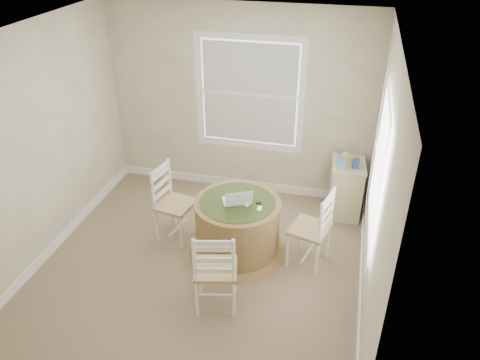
% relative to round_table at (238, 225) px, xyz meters
% --- Properties ---
extents(room, '(3.64, 3.64, 2.64)m').
position_rel_round_table_xyz_m(room, '(-0.18, -0.18, 0.91)').
color(room, '#846F54').
rests_on(room, ground).
extents(round_table, '(1.17, 1.17, 0.71)m').
position_rel_round_table_xyz_m(round_table, '(0.00, 0.00, 0.00)').
color(round_table, olive).
rests_on(round_table, ground).
extents(chair_left, '(0.47, 0.48, 0.95)m').
position_rel_round_table_xyz_m(chair_left, '(-0.80, 0.11, 0.09)').
color(chair_left, white).
rests_on(chair_left, ground).
extents(chair_near, '(0.50, 0.48, 0.95)m').
position_rel_round_table_xyz_m(chair_near, '(0.00, -0.88, 0.09)').
color(chair_near, white).
rests_on(chair_near, ground).
extents(chair_right, '(0.49, 0.51, 0.95)m').
position_rel_round_table_xyz_m(chair_right, '(0.83, 0.01, 0.09)').
color(chair_right, white).
rests_on(chair_right, ground).
extents(laptop, '(0.39, 0.38, 0.22)m').
position_rel_round_table_xyz_m(laptop, '(0.00, -0.01, 0.35)').
color(laptop, white).
rests_on(laptop, round_table).
extents(mouse, '(0.06, 0.09, 0.03)m').
position_rel_round_table_xyz_m(mouse, '(0.12, -0.04, 0.33)').
color(mouse, white).
rests_on(mouse, round_table).
extents(phone, '(0.05, 0.09, 0.02)m').
position_rel_round_table_xyz_m(phone, '(0.27, -0.08, 0.32)').
color(phone, '#B7BABF').
rests_on(phone, round_table).
extents(keys, '(0.06, 0.05, 0.02)m').
position_rel_round_table_xyz_m(keys, '(0.24, 0.03, 0.32)').
color(keys, black).
rests_on(keys, round_table).
extents(corner_chest, '(0.46, 0.60, 0.75)m').
position_rel_round_table_xyz_m(corner_chest, '(1.17, 1.15, -0.01)').
color(corner_chest, beige).
rests_on(corner_chest, ground).
extents(tissue_box, '(0.13, 0.13, 0.10)m').
position_rel_round_table_xyz_m(tissue_box, '(1.09, 1.03, 0.41)').
color(tissue_box, '#59AACC').
rests_on(tissue_box, corner_chest).
extents(box_yellow, '(0.16, 0.11, 0.06)m').
position_rel_round_table_xyz_m(box_yellow, '(1.20, 1.21, 0.39)').
color(box_yellow, gold).
rests_on(box_yellow, corner_chest).
extents(box_blue, '(0.09, 0.09, 0.12)m').
position_rel_round_table_xyz_m(box_blue, '(1.25, 1.06, 0.42)').
color(box_blue, '#304C90').
rests_on(box_blue, corner_chest).
extents(cup_cream, '(0.07, 0.07, 0.09)m').
position_rel_round_table_xyz_m(cup_cream, '(1.12, 1.26, 0.41)').
color(cup_cream, beige).
rests_on(cup_cream, corner_chest).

